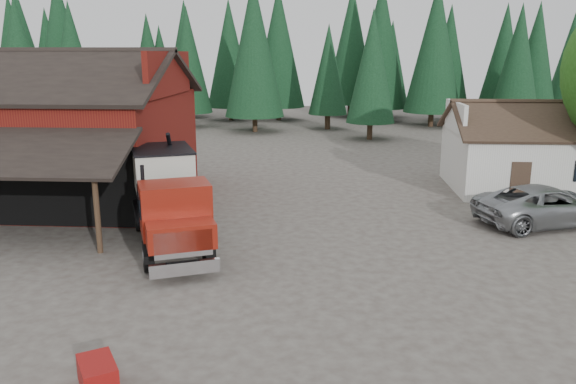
{
  "coord_description": "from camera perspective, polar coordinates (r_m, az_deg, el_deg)",
  "views": [
    {
      "loc": [
        2.32,
        -16.3,
        6.91
      ],
      "look_at": [
        0.96,
        4.27,
        1.8
      ],
      "focal_mm": 35.0,
      "sensor_mm": 36.0,
      "label": 1
    }
  ],
  "objects": [
    {
      "name": "red_barn",
      "position": [
        29.7,
        -23.0,
        4.65
      ],
      "size": [
        12.8,
        13.63,
        7.18
      ],
      "color": "maroon",
      "rests_on": "ground"
    },
    {
      "name": "silver_car",
      "position": [
        25.43,
        24.83,
        -1.25
      ],
      "size": [
        6.45,
        4.38,
        1.64
      ],
      "primitive_type": "imported",
      "rotation": [
        0.0,
        0.0,
        1.88
      ],
      "color": "#979A9E",
      "rests_on": "ground"
    },
    {
      "name": "near_pine_d",
      "position": [
        50.7,
        -3.49,
        14.45
      ],
      "size": [
        5.28,
        5.28,
        13.4
      ],
      "color": "#382619",
      "rests_on": "ground"
    },
    {
      "name": "conifer_backdrop",
      "position": [
        58.75,
        1.51,
        7.17
      ],
      "size": [
        76.0,
        16.0,
        16.0
      ],
      "primitive_type": null,
      "color": "black",
      "rests_on": "ground"
    },
    {
      "name": "equip_box",
      "position": [
        13.12,
        -18.77,
        -17.15
      ],
      "size": [
        1.17,
        1.3,
        0.6
      ],
      "primitive_type": "cube",
      "rotation": [
        0.0,
        0.0,
        0.55
      ],
      "color": "maroon",
      "rests_on": "ground"
    },
    {
      "name": "ground",
      "position": [
        17.85,
        -4.04,
        -8.88
      ],
      "size": [
        120.0,
        120.0,
        0.0
      ],
      "primitive_type": "plane",
      "color": "#4A413A",
      "rests_on": "ground"
    },
    {
      "name": "farmhouse",
      "position": [
        31.62,
        23.5,
        3.22
      ],
      "size": [
        8.6,
        6.42,
        4.65
      ],
      "color": "silver",
      "rests_on": "ground"
    },
    {
      "name": "feed_truck",
      "position": [
        21.28,
        -12.13,
        -0.27
      ],
      "size": [
        5.28,
        8.79,
        3.86
      ],
      "rotation": [
        0.0,
        0.0,
        0.38
      ],
      "color": "black",
      "rests_on": "ground"
    },
    {
      "name": "near_pine_b",
      "position": [
        46.45,
        8.53,
        12.52
      ],
      "size": [
        3.96,
        3.96,
        10.4
      ],
      "color": "#382619",
      "rests_on": "ground"
    },
    {
      "name": "near_pine_a",
      "position": [
        50.54,
        -25.58,
        12.01
      ],
      "size": [
        4.4,
        4.4,
        11.4
      ],
      "color": "#382619",
      "rests_on": "ground"
    }
  ]
}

